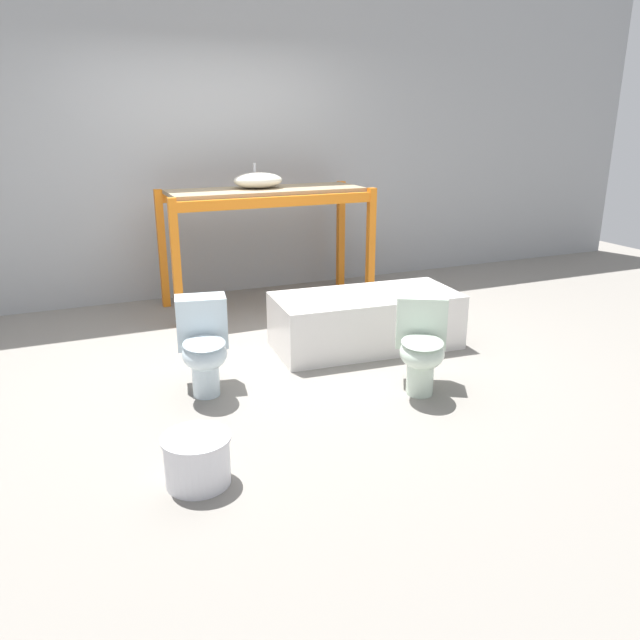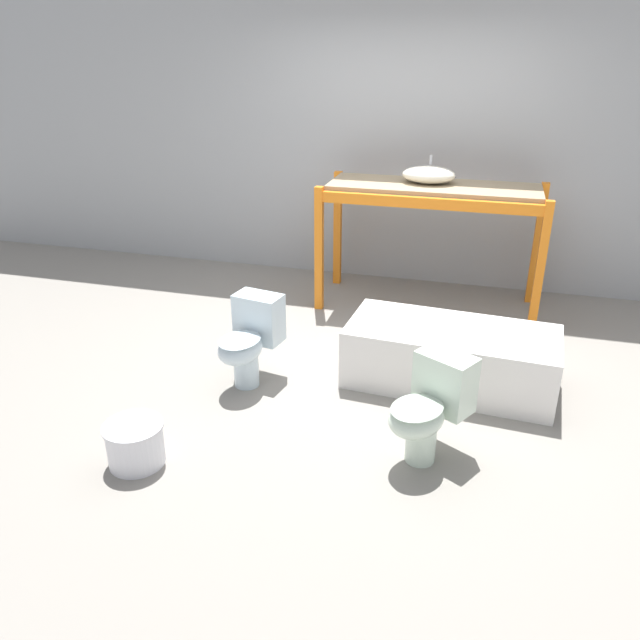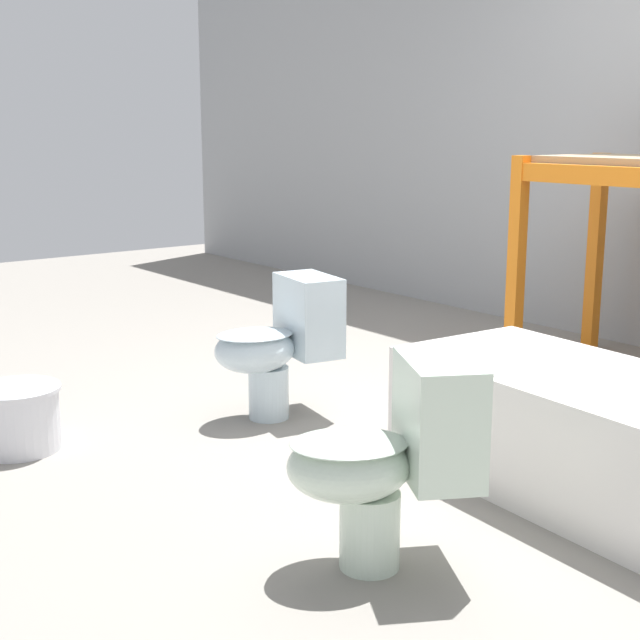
{
  "view_description": "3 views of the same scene",
  "coord_description": "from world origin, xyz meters",
  "px_view_note": "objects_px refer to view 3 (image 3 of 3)",
  "views": [
    {
      "loc": [
        -1.49,
        -4.43,
        1.77
      ],
      "look_at": [
        -0.01,
        -1.0,
        0.54
      ],
      "focal_mm": 35.0,
      "sensor_mm": 36.0,
      "label": 1
    },
    {
      "loc": [
        0.87,
        -4.27,
        2.29
      ],
      "look_at": [
        -0.08,
        -0.84,
        0.67
      ],
      "focal_mm": 35.0,
      "sensor_mm": 36.0,
      "label": 2
    },
    {
      "loc": [
        2.46,
        -2.79,
        1.28
      ],
      "look_at": [
        -0.02,
        -0.87,
        0.59
      ],
      "focal_mm": 50.0,
      "sensor_mm": 36.0,
      "label": 3
    }
  ],
  "objects_px": {
    "toilet_far": "(280,340)",
    "bucket_white": "(18,416)",
    "toilet_near": "(390,453)",
    "bathtub_main": "(594,428)"
  },
  "relations": [
    {
      "from": "bathtub_main",
      "to": "bucket_white",
      "type": "relative_size",
      "value": 4.28
    },
    {
      "from": "toilet_near",
      "to": "bathtub_main",
      "type": "bearing_deg",
      "value": 115.93
    },
    {
      "from": "toilet_far",
      "to": "bucket_white",
      "type": "bearing_deg",
      "value": -94.95
    },
    {
      "from": "bathtub_main",
      "to": "bucket_white",
      "type": "height_order",
      "value": "bathtub_main"
    },
    {
      "from": "toilet_near",
      "to": "toilet_far",
      "type": "height_order",
      "value": "same"
    },
    {
      "from": "toilet_far",
      "to": "bucket_white",
      "type": "relative_size",
      "value": 1.79
    },
    {
      "from": "bathtub_main",
      "to": "bucket_white",
      "type": "distance_m",
      "value": 2.21
    },
    {
      "from": "toilet_far",
      "to": "bucket_white",
      "type": "xyz_separation_m",
      "value": [
        -0.3,
        -1.08,
        -0.21
      ]
    },
    {
      "from": "toilet_near",
      "to": "bucket_white",
      "type": "distance_m",
      "value": 1.73
    },
    {
      "from": "toilet_near",
      "to": "toilet_far",
      "type": "relative_size",
      "value": 1.0
    }
  ]
}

